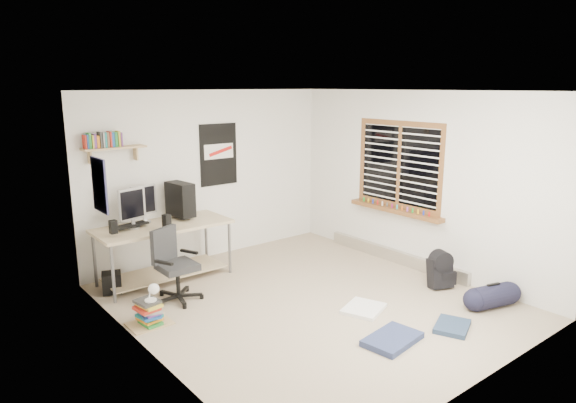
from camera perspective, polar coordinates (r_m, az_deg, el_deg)
floor at (r=6.34m, az=2.23°, el=-11.11°), size 4.00×4.50×0.01m
ceiling at (r=5.80m, az=2.45°, el=12.22°), size 4.00×4.50×0.01m
back_wall at (r=7.75m, az=-8.69°, el=2.90°), size 4.00×0.01×2.50m
left_wall at (r=4.90m, az=-15.66°, el=-3.21°), size 0.01×4.50×2.50m
right_wall at (r=7.39m, az=14.15°, el=2.18°), size 0.01×4.50×2.50m
desk at (r=7.08m, az=-13.55°, el=-5.65°), size 1.92×1.42×0.80m
monitor_left at (r=6.84m, az=-16.90°, el=-0.94°), size 0.38×0.17×0.41m
monitor_right at (r=7.07m, az=-15.72°, el=-0.47°), size 0.37×0.14×0.39m
pc_tower at (r=7.19m, az=-11.89°, el=0.24°), size 0.26×0.46×0.46m
keyboard at (r=6.88m, az=-17.03°, el=-2.52°), size 0.46×0.23×0.02m
speaker_left at (r=6.58m, az=-18.85°, el=-2.69°), size 0.09×0.09×0.17m
speaker_right at (r=6.66m, az=-13.33°, el=-2.12°), size 0.10×0.10×0.17m
office_chair at (r=6.34m, az=-12.23°, el=-6.57°), size 0.77×0.77×0.90m
wall_shelf at (r=6.96m, az=-18.75°, el=5.67°), size 0.80×0.22×0.24m
poster_back_wall at (r=7.76m, az=-7.71°, el=5.19°), size 0.62×0.03×0.92m
poster_left_wall at (r=5.95m, az=-20.23°, el=1.72°), size 0.02×0.42×0.60m
window at (r=7.50m, az=12.16°, el=3.98°), size 0.10×1.50×1.26m
baseboard_heater at (r=7.82m, az=11.71°, el=-5.91°), size 0.08×2.50×0.18m
backpack at (r=6.95m, az=16.53°, el=-7.61°), size 0.35×0.32×0.39m
duffel_bag at (r=6.59m, az=21.75°, el=-9.72°), size 0.34×0.34×0.54m
tshirt at (r=6.17m, az=8.40°, el=-11.70°), size 0.60×0.55×0.04m
jeans_a at (r=5.52m, az=11.51°, el=-14.78°), size 0.66×0.47×0.07m
jeans_b at (r=5.95m, az=17.78°, el=-13.09°), size 0.53×0.48×0.05m
book_stack at (r=5.92m, az=-15.20°, el=-11.71°), size 0.61×0.56×0.34m
desk_lamp at (r=5.82m, az=-15.07°, el=-9.68°), size 0.16×0.23×0.22m
subwoofer at (r=6.89m, az=-18.98°, el=-8.51°), size 0.29×0.29×0.26m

